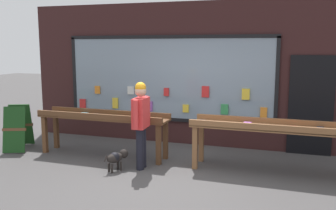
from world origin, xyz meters
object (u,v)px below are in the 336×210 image
Objects in this scene: small_dog at (116,157)px; person_browsing at (141,119)px; display_table_left at (103,120)px; sandwich_board_sign at (18,127)px; display_table_right at (269,131)px.

person_browsing is at bearing -28.16° from small_dog.
display_table_left reaches higher than small_dog.
small_dog is at bearing -49.53° from display_table_left.
display_table_left is 5.66× the size of small_dog.
small_dog is 2.82m from sandwich_board_sign.
display_table_right is 1.72× the size of person_browsing.
person_browsing is (1.07, -0.53, 0.19)m from display_table_left.
display_table_left is 1.00× the size of display_table_right.
display_table_right is 2.33m from person_browsing.
display_table_left is at bearing -18.73° from sandwich_board_sign.
sandwich_board_sign is (-2.05, -0.13, -0.26)m from display_table_left.
person_browsing is at bearing -26.35° from display_table_left.
sandwich_board_sign reaches higher than display_table_right.
sandwich_board_sign is at bearing -178.64° from display_table_right.
person_browsing is 3.18m from sandwich_board_sign.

